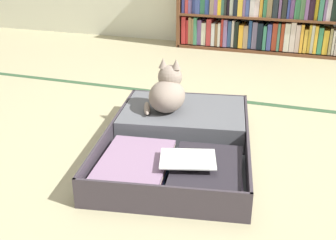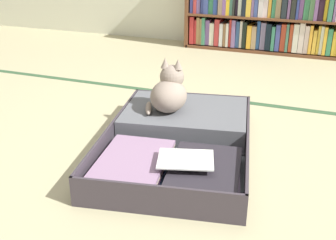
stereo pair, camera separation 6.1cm
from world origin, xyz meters
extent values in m
plane|color=tan|center=(0.00, 0.00, 0.00)|extent=(10.00, 10.00, 0.00)
cube|color=#305133|center=(0.00, 0.92, 0.00)|extent=(4.80, 0.05, 0.00)
cube|color=brown|center=(0.09, 2.26, 0.01)|extent=(1.47, 0.24, 0.02)
cube|color=brown|center=(0.09, 2.26, 0.30)|extent=(1.44, 0.24, 0.02)
cube|color=red|center=(-0.59, 2.26, 0.16)|extent=(0.04, 0.20, 0.25)
cube|color=red|center=(-0.56, 2.27, 0.14)|extent=(0.02, 0.20, 0.22)
cube|color=#A37E4F|center=(-0.53, 2.26, 0.16)|extent=(0.03, 0.20, 0.24)
cube|color=#9A764C|center=(-0.50, 2.26, 0.15)|extent=(0.02, 0.20, 0.24)
cube|color=#3E855E|center=(-0.48, 2.25, 0.16)|extent=(0.03, 0.20, 0.25)
cube|color=#785596|center=(-0.44, 2.27, 0.15)|extent=(0.04, 0.20, 0.22)
cube|color=silver|center=(-0.40, 2.26, 0.13)|extent=(0.04, 0.20, 0.20)
cube|color=#BA3738|center=(-0.35, 2.26, 0.15)|extent=(0.04, 0.20, 0.24)
cube|color=silver|center=(-0.31, 2.25, 0.14)|extent=(0.03, 0.20, 0.20)
cube|color=#99704D|center=(-0.28, 2.26, 0.13)|extent=(0.03, 0.20, 0.20)
cube|color=beige|center=(-0.25, 2.25, 0.14)|extent=(0.02, 0.20, 0.21)
cube|color=red|center=(-0.23, 2.26, 0.16)|extent=(0.02, 0.20, 0.24)
cube|color=slate|center=(-0.20, 2.25, 0.15)|extent=(0.03, 0.20, 0.24)
cube|color=#305081|center=(-0.16, 2.26, 0.15)|extent=(0.03, 0.20, 0.23)
cube|color=beige|center=(-0.13, 2.26, 0.15)|extent=(0.02, 0.20, 0.24)
cube|color=black|center=(-0.10, 2.25, 0.15)|extent=(0.03, 0.20, 0.23)
cube|color=gold|center=(-0.06, 2.25, 0.14)|extent=(0.04, 0.20, 0.20)
cube|color=tan|center=(-0.02, 2.25, 0.13)|extent=(0.04, 0.20, 0.20)
cube|color=#264D90|center=(0.02, 2.27, 0.16)|extent=(0.03, 0.20, 0.24)
cube|color=slate|center=(0.06, 2.26, 0.15)|extent=(0.04, 0.20, 0.23)
cube|color=black|center=(0.11, 2.26, 0.15)|extent=(0.04, 0.20, 0.23)
cube|color=#357C60|center=(0.15, 2.25, 0.14)|extent=(0.03, 0.20, 0.21)
cube|color=#3E478E|center=(0.19, 2.25, 0.15)|extent=(0.04, 0.20, 0.23)
cube|color=#BB412A|center=(0.23, 2.26, 0.15)|extent=(0.04, 0.20, 0.23)
cube|color=#43755D|center=(0.27, 2.25, 0.15)|extent=(0.02, 0.20, 0.24)
cube|color=#BD4226|center=(0.30, 2.26, 0.15)|extent=(0.03, 0.20, 0.23)
cube|color=silver|center=(0.34, 2.26, 0.15)|extent=(0.04, 0.20, 0.24)
cube|color=beige|center=(0.39, 2.26, 0.16)|extent=(0.04, 0.20, 0.25)
cube|color=beige|center=(0.43, 2.26, 0.15)|extent=(0.04, 0.20, 0.23)
cube|color=gold|center=(0.46, 2.25, 0.15)|extent=(0.03, 0.20, 0.24)
cube|color=gold|center=(0.49, 2.26, 0.13)|extent=(0.03, 0.20, 0.20)
cube|color=gold|center=(0.52, 2.26, 0.15)|extent=(0.02, 0.20, 0.24)
cube|color=silver|center=(0.55, 2.26, 0.15)|extent=(0.02, 0.20, 0.24)
cube|color=yellow|center=(0.58, 2.25, 0.15)|extent=(0.03, 0.20, 0.23)
cube|color=#37885C|center=(0.61, 2.25, 0.14)|extent=(0.04, 0.20, 0.22)
cube|color=gold|center=(0.66, 2.26, 0.14)|extent=(0.04, 0.20, 0.20)
cube|color=#928754|center=(0.69, 2.25, 0.14)|extent=(0.02, 0.20, 0.22)
cube|color=silver|center=(0.72, 2.26, 0.14)|extent=(0.02, 0.20, 0.20)
cube|color=slate|center=(-0.53, 2.26, 0.42)|extent=(0.03, 0.20, 0.21)
cube|color=#3A4A8E|center=(-0.46, 2.25, 0.42)|extent=(0.04, 0.20, 0.21)
cube|color=#347E56|center=(-0.42, 2.26, 0.43)|extent=(0.04, 0.20, 0.23)
cube|color=yellow|center=(-0.26, 2.26, 0.43)|extent=(0.03, 0.20, 0.24)
cube|color=#407363|center=(-0.24, 2.26, 0.42)|extent=(0.03, 0.20, 0.21)
cube|color=#272B27|center=(-0.21, 2.26, 0.42)|extent=(0.02, 0.20, 0.21)
cube|color=black|center=(-0.19, 2.27, 0.43)|extent=(0.02, 0.20, 0.22)
cube|color=silver|center=(-0.16, 2.26, 0.44)|extent=(0.03, 0.20, 0.25)
cube|color=black|center=(-0.12, 2.25, 0.42)|extent=(0.04, 0.20, 0.20)
cube|color=gold|center=(-0.08, 2.25, 0.44)|extent=(0.04, 0.20, 0.24)
cube|color=slate|center=(-0.05, 2.26, 0.43)|extent=(0.02, 0.20, 0.23)
cube|color=#3E5092|center=(-0.02, 2.26, 0.44)|extent=(0.03, 0.20, 0.25)
cube|color=silver|center=(0.02, 2.26, 0.44)|extent=(0.04, 0.20, 0.24)
cube|color=silver|center=(0.06, 2.27, 0.44)|extent=(0.04, 0.20, 0.25)
cube|color=gold|center=(0.10, 2.27, 0.44)|extent=(0.03, 0.20, 0.25)
cube|color=#357F58|center=(0.13, 2.26, 0.43)|extent=(0.03, 0.20, 0.23)
cube|color=#97825C|center=(0.17, 2.26, 0.43)|extent=(0.04, 0.20, 0.23)
cube|color=#20282E|center=(0.22, 2.25, 0.44)|extent=(0.04, 0.20, 0.26)
cube|color=slate|center=(0.26, 2.26, 0.43)|extent=(0.02, 0.20, 0.23)
cube|color=black|center=(0.29, 2.25, 0.43)|extent=(0.04, 0.20, 0.24)
cube|color=navy|center=(0.33, 2.25, 0.43)|extent=(0.02, 0.20, 0.22)
cube|color=#764E8A|center=(0.36, 2.27, 0.42)|extent=(0.03, 0.20, 0.20)
cube|color=#34784D|center=(0.40, 2.26, 0.42)|extent=(0.04, 0.20, 0.20)
cube|color=#4B774C|center=(0.44, 2.25, 0.43)|extent=(0.04, 0.20, 0.23)
cube|color=#764F86|center=(0.47, 2.25, 0.41)|extent=(0.03, 0.20, 0.20)
cube|color=black|center=(0.51, 2.26, 0.43)|extent=(0.04, 0.20, 0.23)
cube|color=gold|center=(0.55, 2.27, 0.42)|extent=(0.03, 0.20, 0.22)
cube|color=#3A7C61|center=(0.58, 2.25, 0.42)|extent=(0.04, 0.20, 0.20)
cube|color=slate|center=(0.62, 2.25, 0.42)|extent=(0.02, 0.20, 0.22)
cube|color=silver|center=(0.65, 2.26, 0.44)|extent=(0.03, 0.20, 0.26)
cube|color=black|center=(0.69, 2.26, 0.42)|extent=(0.04, 0.20, 0.20)
cube|color=#38323A|center=(0.04, -0.10, 0.01)|extent=(0.73, 0.61, 0.01)
cube|color=#38323A|center=(0.08, -0.34, 0.06)|extent=(0.64, 0.13, 0.13)
cube|color=#38323A|center=(-0.28, -0.16, 0.06)|extent=(0.10, 0.49, 0.13)
cube|color=#38323A|center=(0.35, -0.05, 0.06)|extent=(0.10, 0.49, 0.13)
cube|color=#4D5458|center=(0.04, -0.10, 0.02)|extent=(0.70, 0.58, 0.01)
cube|color=#38323A|center=(-0.05, 0.39, 0.01)|extent=(0.73, 0.61, 0.01)
cube|color=#38323A|center=(-0.10, 0.62, 0.06)|extent=(0.64, 0.13, 0.13)
cube|color=#38323A|center=(-0.37, 0.33, 0.06)|extent=(0.10, 0.49, 0.13)
cube|color=#38323A|center=(0.26, 0.44, 0.06)|extent=(0.10, 0.49, 0.13)
cube|color=#4D5458|center=(-0.05, 0.39, 0.02)|extent=(0.70, 0.58, 0.01)
cylinder|color=black|center=(-0.01, 0.14, 0.02)|extent=(0.63, 0.13, 0.02)
cube|color=#30537A|center=(-0.11, -0.12, 0.03)|extent=(0.35, 0.45, 0.02)
cube|color=#926AA4|center=(-0.12, -0.13, 0.05)|extent=(0.36, 0.47, 0.02)
cube|color=#B9A68D|center=(-0.11, -0.12, 0.07)|extent=(0.33, 0.44, 0.01)
cube|color=gray|center=(-0.11, -0.14, 0.08)|extent=(0.34, 0.46, 0.01)
cube|color=#937F9E|center=(0.19, -0.07, 0.03)|extent=(0.36, 0.44, 0.02)
cube|color=#96729D|center=(0.18, -0.09, 0.05)|extent=(0.33, 0.42, 0.01)
cube|color=gray|center=(0.19, -0.08, 0.06)|extent=(0.34, 0.45, 0.01)
cube|color=#28242B|center=(0.19, -0.07, 0.08)|extent=(0.33, 0.42, 0.02)
cube|color=silver|center=(0.11, -0.10, 0.12)|extent=(0.26, 0.23, 0.01)
cube|color=#585A60|center=(-0.05, 0.39, 0.07)|extent=(0.69, 0.57, 0.12)
torus|color=white|center=(0.02, 0.37, 0.12)|extent=(0.13, 0.13, 0.01)
cylinder|color=black|center=(-0.27, 0.58, 0.06)|extent=(0.02, 0.02, 0.11)
cylinder|color=black|center=(0.08, 0.64, 0.06)|extent=(0.02, 0.02, 0.11)
cube|color=#338349|center=(0.20, -0.31, 0.10)|extent=(0.03, 0.01, 0.02)
cube|color=yellow|center=(0.21, -0.31, 0.06)|extent=(0.03, 0.01, 0.03)
cube|color=red|center=(0.02, -0.34, 0.10)|extent=(0.04, 0.01, 0.02)
ellipsoid|color=gray|center=(-0.12, 0.33, 0.21)|extent=(0.18, 0.22, 0.16)
ellipsoid|color=gray|center=(-0.13, 0.39, 0.17)|extent=(0.13, 0.08, 0.09)
sphere|color=gray|center=(-0.13, 0.38, 0.29)|extent=(0.12, 0.12, 0.12)
cone|color=gray|center=(-0.09, 0.37, 0.37)|extent=(0.05, 0.05, 0.05)
cone|color=gray|center=(-0.16, 0.37, 0.37)|extent=(0.05, 0.05, 0.05)
sphere|color=gold|center=(-0.10, 0.43, 0.30)|extent=(0.02, 0.02, 0.02)
sphere|color=gold|center=(-0.15, 0.43, 0.30)|extent=(0.02, 0.02, 0.02)
ellipsoid|color=gray|center=(-0.22, 0.29, 0.15)|extent=(0.09, 0.16, 0.03)
camera|label=1|loc=(0.51, -1.52, 0.93)|focal=44.36mm
camera|label=2|loc=(0.57, -1.50, 0.93)|focal=44.36mm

